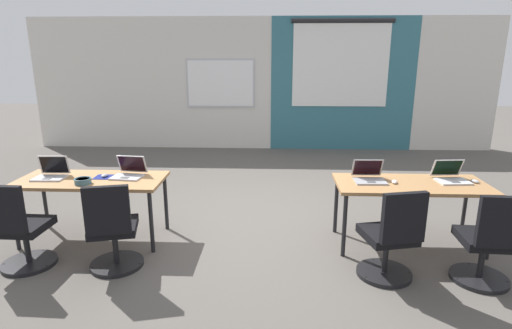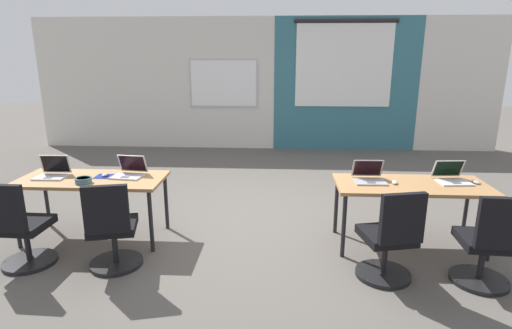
{
  "view_description": "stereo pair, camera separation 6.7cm",
  "coord_description": "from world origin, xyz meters",
  "px_view_note": "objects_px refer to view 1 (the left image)",
  "views": [
    {
      "loc": [
        0.27,
        -4.86,
        2.07
      ],
      "look_at": [
        0.07,
        -0.31,
        0.83
      ],
      "focal_mm": 28.87,
      "sensor_mm": 36.0,
      "label": 1
    },
    {
      "loc": [
        0.34,
        -4.86,
        2.07
      ],
      "look_at": [
        0.07,
        -0.31,
        0.83
      ],
      "focal_mm": 28.87,
      "sensor_mm": 36.0,
      "label": 2
    }
  ],
  "objects_px": {
    "mouse_near_right_end": "(475,181)",
    "chair_near_right_inner": "(391,242)",
    "desk_near_right": "(411,188)",
    "mouse_near_left_inner": "(105,175)",
    "chair_near_right_end": "(488,247)",
    "chair_near_left_inner": "(113,234)",
    "chair_near_left_end": "(20,233)",
    "laptop_near_right_end": "(451,177)",
    "laptop_near_left_end": "(51,173)",
    "desk_near_left": "(91,184)",
    "laptop_near_right_inner": "(369,176)",
    "mouse_near_right_inner": "(394,182)",
    "snack_bowl": "(83,181)",
    "laptop_near_left_inner": "(129,172)"
  },
  "relations": [
    {
      "from": "desk_near_left",
      "to": "chair_near_right_end",
      "type": "height_order",
      "value": "chair_near_right_end"
    },
    {
      "from": "desk_near_right",
      "to": "chair_near_left_end",
      "type": "height_order",
      "value": "chair_near_left_end"
    },
    {
      "from": "laptop_near_left_end",
      "to": "snack_bowl",
      "type": "xyz_separation_m",
      "value": [
        0.45,
        -0.21,
        -0.01
      ]
    },
    {
      "from": "chair_near_left_inner",
      "to": "laptop_near_right_inner",
      "type": "xyz_separation_m",
      "value": [
        2.58,
        0.74,
        0.39
      ]
    },
    {
      "from": "desk_near_left",
      "to": "mouse_near_right_end",
      "type": "height_order",
      "value": "mouse_near_right_end"
    },
    {
      "from": "laptop_near_right_inner",
      "to": "chair_near_right_inner",
      "type": "distance_m",
      "value": 0.89
    },
    {
      "from": "laptop_near_right_inner",
      "to": "desk_near_right",
      "type": "bearing_deg",
      "value": -9.4
    },
    {
      "from": "mouse_near_left_inner",
      "to": "chair_near_right_inner",
      "type": "distance_m",
      "value": 3.11
    },
    {
      "from": "chair_near_right_inner",
      "to": "snack_bowl",
      "type": "distance_m",
      "value": 3.18
    },
    {
      "from": "mouse_near_right_end",
      "to": "snack_bowl",
      "type": "xyz_separation_m",
      "value": [
        -4.18,
        -0.23,
        0.02
      ]
    },
    {
      "from": "desk_near_right",
      "to": "snack_bowl",
      "type": "height_order",
      "value": "snack_bowl"
    },
    {
      "from": "laptop_near_left_end",
      "to": "snack_bowl",
      "type": "height_order",
      "value": "laptop_near_left_end"
    },
    {
      "from": "desk_near_right",
      "to": "laptop_near_right_inner",
      "type": "bearing_deg",
      "value": 172.12
    },
    {
      "from": "desk_near_left",
      "to": "laptop_near_right_end",
      "type": "bearing_deg",
      "value": 1.41
    },
    {
      "from": "laptop_near_left_inner",
      "to": "laptop_near_right_end",
      "type": "relative_size",
      "value": 1.01
    },
    {
      "from": "mouse_near_left_inner",
      "to": "chair_near_left_inner",
      "type": "xyz_separation_m",
      "value": [
        0.35,
        -0.74,
        -0.36
      ]
    },
    {
      "from": "chair_near_left_end",
      "to": "chair_near_right_inner",
      "type": "height_order",
      "value": "same"
    },
    {
      "from": "desk_near_right",
      "to": "laptop_near_right_inner",
      "type": "distance_m",
      "value": 0.46
    },
    {
      "from": "chair_near_left_inner",
      "to": "laptop_near_right_end",
      "type": "xyz_separation_m",
      "value": [
        3.47,
        0.78,
        0.39
      ]
    },
    {
      "from": "mouse_near_right_end",
      "to": "desk_near_right",
      "type": "bearing_deg",
      "value": -176.69
    },
    {
      "from": "mouse_near_left_inner",
      "to": "laptop_near_left_end",
      "type": "relative_size",
      "value": 0.32
    },
    {
      "from": "laptop_near_right_end",
      "to": "chair_near_right_end",
      "type": "distance_m",
      "value": 0.98
    },
    {
      "from": "laptop_near_left_inner",
      "to": "chair_near_right_inner",
      "type": "height_order",
      "value": "laptop_near_left_inner"
    },
    {
      "from": "chair_near_right_end",
      "to": "chair_near_right_inner",
      "type": "height_order",
      "value": "same"
    },
    {
      "from": "desk_near_left",
      "to": "laptop_near_right_end",
      "type": "distance_m",
      "value": 3.95
    },
    {
      "from": "laptop_near_right_end",
      "to": "laptop_near_right_inner",
      "type": "relative_size",
      "value": 1.06
    },
    {
      "from": "desk_near_right",
      "to": "chair_near_left_end",
      "type": "bearing_deg",
      "value": -169.84
    },
    {
      "from": "chair_near_left_end",
      "to": "laptop_near_right_end",
      "type": "relative_size",
      "value": 2.57
    },
    {
      "from": "laptop_near_left_inner",
      "to": "laptop_near_right_end",
      "type": "xyz_separation_m",
      "value": [
        3.55,
        0.0,
        -0.0
      ]
    },
    {
      "from": "mouse_near_left_inner",
      "to": "chair_near_right_inner",
      "type": "xyz_separation_m",
      "value": [
        2.98,
        -0.8,
        -0.36
      ]
    },
    {
      "from": "chair_near_left_end",
      "to": "laptop_near_right_end",
      "type": "height_order",
      "value": "laptop_near_right_end"
    },
    {
      "from": "desk_near_left",
      "to": "laptop_near_right_end",
      "type": "relative_size",
      "value": 4.46
    },
    {
      "from": "laptop_near_right_end",
      "to": "chair_near_right_inner",
      "type": "bearing_deg",
      "value": -140.36
    },
    {
      "from": "snack_bowl",
      "to": "chair_near_left_end",
      "type": "bearing_deg",
      "value": -129.58
    },
    {
      "from": "laptop_near_left_inner",
      "to": "chair_near_right_end",
      "type": "bearing_deg",
      "value": -7.7
    },
    {
      "from": "desk_near_right",
      "to": "chair_near_left_inner",
      "type": "bearing_deg",
      "value": -167.31
    },
    {
      "from": "snack_bowl",
      "to": "chair_near_left_inner",
      "type": "bearing_deg",
      "value": -45.77
    },
    {
      "from": "chair_near_right_end",
      "to": "mouse_near_right_inner",
      "type": "height_order",
      "value": "chair_near_right_end"
    },
    {
      "from": "mouse_near_left_inner",
      "to": "laptop_near_right_end",
      "type": "xyz_separation_m",
      "value": [
        3.82,
        0.04,
        0.03
      ]
    },
    {
      "from": "mouse_near_right_inner",
      "to": "laptop_near_left_end",
      "type": "bearing_deg",
      "value": 179.43
    },
    {
      "from": "chair_near_left_inner",
      "to": "snack_bowl",
      "type": "bearing_deg",
      "value": -59.23
    },
    {
      "from": "desk_near_right",
      "to": "mouse_near_left_inner",
      "type": "bearing_deg",
      "value": 178.96
    },
    {
      "from": "chair_near_left_end",
      "to": "laptop_near_left_end",
      "type": "bearing_deg",
      "value": -86.21
    },
    {
      "from": "laptop_near_right_end",
      "to": "desk_near_left",
      "type": "bearing_deg",
      "value": 176.1
    },
    {
      "from": "mouse_near_right_end",
      "to": "chair_near_right_inner",
      "type": "height_order",
      "value": "chair_near_right_inner"
    },
    {
      "from": "desk_near_right",
      "to": "chair_near_right_end",
      "type": "distance_m",
      "value": 0.96
    },
    {
      "from": "mouse_near_left_inner",
      "to": "mouse_near_right_inner",
      "type": "distance_m",
      "value": 3.18
    },
    {
      "from": "chair_near_left_inner",
      "to": "chair_near_left_end",
      "type": "xyz_separation_m",
      "value": [
        -0.91,
        -0.02,
        0.0
      ]
    },
    {
      "from": "snack_bowl",
      "to": "laptop_near_right_end",
      "type": "bearing_deg",
      "value": 4.12
    },
    {
      "from": "desk_near_left",
      "to": "chair_near_right_inner",
      "type": "bearing_deg",
      "value": -13.38
    }
  ]
}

